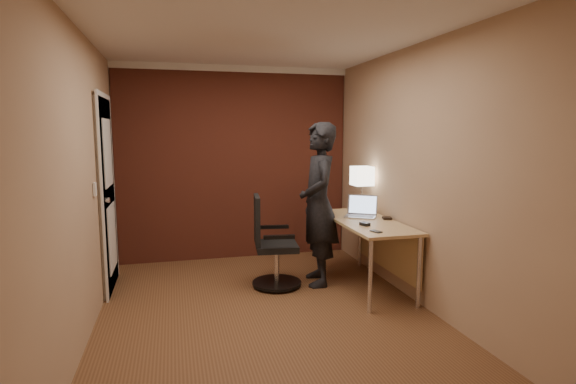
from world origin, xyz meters
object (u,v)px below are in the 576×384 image
object	(u,v)px
phone	(376,231)
laptop	(361,211)
mouse	(365,224)
office_chair	(271,248)
desk	(371,231)
wallet	(387,218)
person	(319,204)
desk_lamp	(362,177)

from	to	relation	value
phone	laptop	bearing A→B (deg)	58.68
mouse	office_chair	world-z (taller)	office_chair
mouse	office_chair	size ratio (longest dim) A/B	0.10
desk	mouse	distance (m)	0.35
laptop	mouse	distance (m)	0.50
wallet	office_chair	bearing A→B (deg)	168.78
laptop	desk	bearing A→B (deg)	-82.86
mouse	person	size ratio (longest dim) A/B	0.06
wallet	office_chair	xyz separation A→B (m)	(-1.23, 0.24, -0.31)
desk_lamp	wallet	xyz separation A→B (m)	(0.09, -0.49, -0.41)
desk	wallet	bearing A→B (deg)	-2.09
mouse	person	world-z (taller)	person
person	desk_lamp	bearing A→B (deg)	119.30
mouse	phone	size ratio (longest dim) A/B	0.87
wallet	laptop	bearing A→B (deg)	132.71
mouse	person	xyz separation A→B (m)	(-0.33, 0.49, 0.14)
desk	mouse	bearing A→B (deg)	-127.02
person	mouse	bearing A→B (deg)	41.26
person	desk	bearing A→B (deg)	73.50
office_chair	desk	bearing A→B (deg)	-12.71
laptop	phone	distance (m)	0.79
desk_lamp	person	world-z (taller)	person
desk	desk_lamp	xyz separation A→B (m)	(0.09, 0.48, 0.55)
desk_lamp	mouse	bearing A→B (deg)	-111.09
phone	mouse	bearing A→B (deg)	69.18
mouse	wallet	distance (m)	0.45
laptop	office_chair	xyz separation A→B (m)	(-1.03, 0.02, -0.36)
desk	laptop	distance (m)	0.29
phone	person	world-z (taller)	person
desk_lamp	desk	bearing A→B (deg)	-100.61
laptop	wallet	xyz separation A→B (m)	(0.20, -0.22, -0.05)
laptop	office_chair	distance (m)	1.09
desk	office_chair	size ratio (longest dim) A/B	1.54
desk	desk_lamp	bearing A→B (deg)	79.39
phone	desk_lamp	bearing A→B (deg)	55.92
person	office_chair	bearing A→B (deg)	-83.61
desk_lamp	laptop	bearing A→B (deg)	-113.74
phone	wallet	xyz separation A→B (m)	(0.39, 0.54, 0.01)
desk	phone	xyz separation A→B (m)	(-0.21, -0.55, 0.13)
mouse	wallet	size ratio (longest dim) A/B	0.91
desk	phone	world-z (taller)	phone
desk	person	world-z (taller)	person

